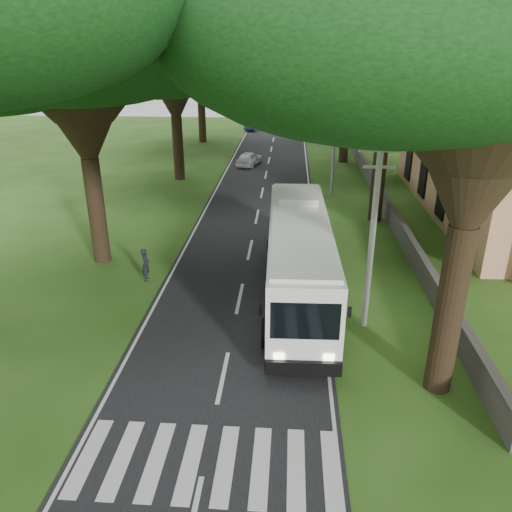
% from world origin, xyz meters
% --- Properties ---
extents(ground, '(140.00, 140.00, 0.00)m').
position_xyz_m(ground, '(0.00, 0.00, 0.00)').
color(ground, '#2B4E16').
rests_on(ground, ground).
extents(road, '(8.00, 120.00, 0.04)m').
position_xyz_m(road, '(0.00, 25.00, 0.01)').
color(road, black).
rests_on(road, ground).
extents(crosswalk, '(8.00, 3.00, 0.01)m').
position_xyz_m(crosswalk, '(0.00, -2.00, 0.00)').
color(crosswalk, silver).
rests_on(crosswalk, ground).
extents(property_wall, '(0.35, 50.00, 1.20)m').
position_xyz_m(property_wall, '(9.00, 24.00, 0.60)').
color(property_wall, '#383533').
rests_on(property_wall, ground).
extents(pole_near, '(1.60, 0.24, 8.00)m').
position_xyz_m(pole_near, '(5.50, 6.00, 4.18)').
color(pole_near, gray).
rests_on(pole_near, ground).
extents(pole_mid, '(1.60, 0.24, 8.00)m').
position_xyz_m(pole_mid, '(5.50, 26.00, 4.18)').
color(pole_mid, gray).
rests_on(pole_mid, ground).
extents(pole_far, '(1.60, 0.24, 8.00)m').
position_xyz_m(pole_far, '(5.50, 46.00, 4.18)').
color(pole_far, gray).
rests_on(pole_far, ground).
extents(tree_l_mida, '(16.30, 16.30, 15.02)m').
position_xyz_m(tree_l_mida, '(-8.00, 12.00, 11.49)').
color(tree_l_mida, black).
rests_on(tree_l_mida, ground).
extents(tree_l_midb, '(14.43, 14.43, 14.06)m').
position_xyz_m(tree_l_midb, '(-7.50, 30.00, 10.89)').
color(tree_l_midb, black).
rests_on(tree_l_midb, ground).
extents(tree_l_far, '(15.78, 15.78, 14.39)m').
position_xyz_m(tree_l_far, '(-8.50, 48.00, 10.97)').
color(tree_l_far, black).
rests_on(tree_l_far, ground).
extents(tree_r_mida, '(13.86, 13.86, 14.74)m').
position_xyz_m(tree_r_mida, '(8.00, 20.00, 11.65)').
color(tree_r_mida, black).
rests_on(tree_r_mida, ground).
extents(tree_r_midb, '(15.75, 15.75, 15.99)m').
position_xyz_m(tree_r_midb, '(7.50, 38.00, 12.55)').
color(tree_r_midb, black).
rests_on(tree_r_midb, ground).
extents(tree_r_far, '(12.84, 12.84, 15.75)m').
position_xyz_m(tree_r_far, '(8.50, 56.00, 12.80)').
color(tree_r_far, black).
rests_on(tree_r_far, ground).
extents(coach_bus, '(3.29, 13.02, 3.82)m').
position_xyz_m(coach_bus, '(2.70, 8.53, 2.06)').
color(coach_bus, white).
rests_on(coach_bus, ground).
extents(distant_car_a, '(2.60, 4.26, 1.36)m').
position_xyz_m(distant_car_a, '(-1.82, 35.56, 0.71)').
color(distant_car_a, silver).
rests_on(distant_car_a, road).
extents(distant_car_b, '(2.38, 4.67, 1.47)m').
position_xyz_m(distant_car_b, '(-3.00, 57.58, 0.76)').
color(distant_car_b, navy).
rests_on(distant_car_b, road).
extents(distant_car_c, '(2.19, 4.30, 1.19)m').
position_xyz_m(distant_car_c, '(1.51, 59.37, 0.63)').
color(distant_car_c, '#9B2E16').
rests_on(distant_car_c, road).
extents(pedestrian, '(0.49, 0.67, 1.69)m').
position_xyz_m(pedestrian, '(-4.88, 9.70, 0.84)').
color(pedestrian, black).
rests_on(pedestrian, ground).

